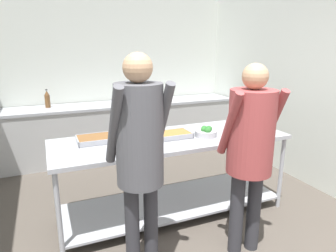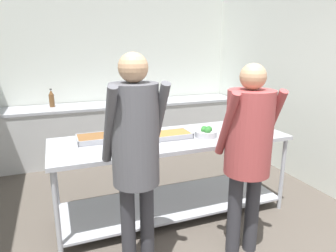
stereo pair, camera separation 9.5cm
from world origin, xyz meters
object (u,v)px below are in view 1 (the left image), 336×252
object	(u,v)px
serving_tray_vegetables	(98,139)
guest_serving_right	(140,146)
serving_tray_roast	(170,135)
broccoli_bowl	(206,132)
sauce_pan	(243,131)
guest_serving_left	(250,142)
plate_stack	(138,140)
water_bottle	(47,99)

from	to	relation	value
serving_tray_vegetables	guest_serving_right	xyz separation A→B (m)	(0.15, -0.95, 0.20)
serving_tray_roast	broccoli_bowl	xyz separation A→B (m)	(0.37, -0.11, 0.02)
sauce_pan	guest_serving_left	distance (m)	0.73
guest_serving_left	guest_serving_right	xyz separation A→B (m)	(-0.95, 0.06, 0.07)
plate_stack	serving_tray_roast	bearing A→B (deg)	7.37
water_bottle	serving_tray_roast	bearing A→B (deg)	-61.73
guest_serving_left	water_bottle	bearing A→B (deg)	116.88
broccoli_bowl	guest_serving_left	size ratio (longest dim) A/B	0.14
serving_tray_vegetables	plate_stack	bearing A→B (deg)	-29.64
guest_serving_right	water_bottle	distance (m)	2.99
serving_tray_vegetables	guest_serving_left	bearing A→B (deg)	-42.60
broccoli_bowl	sauce_pan	distance (m)	0.40
guest_serving_left	water_bottle	world-z (taller)	guest_serving_left
sauce_pan	plate_stack	bearing A→B (deg)	170.27
serving_tray_roast	water_bottle	bearing A→B (deg)	118.27
sauce_pan	water_bottle	distance (m)	3.04
plate_stack	guest_serving_left	distance (m)	1.09
broccoli_bowl	sauce_pan	world-z (taller)	broccoli_bowl
water_bottle	sauce_pan	bearing A→B (deg)	-51.45
serving_tray_roast	broccoli_bowl	distance (m)	0.38
guest_serving_left	guest_serving_right	distance (m)	0.95
plate_stack	guest_serving_left	xyz separation A→B (m)	(0.73, -0.80, 0.13)
sauce_pan	guest_serving_left	size ratio (longest dim) A/B	0.26
guest_serving_left	water_bottle	distance (m)	3.35
serving_tray_roast	sauce_pan	distance (m)	0.78
serving_tray_vegetables	broccoli_bowl	world-z (taller)	broccoli_bowl
sauce_pan	guest_serving_left	xyz separation A→B (m)	(-0.38, -0.61, 0.11)
serving_tray_vegetables	sauce_pan	size ratio (longest dim) A/B	0.93
guest_serving_left	sauce_pan	bearing A→B (deg)	58.17
water_bottle	guest_serving_left	bearing A→B (deg)	-63.12
sauce_pan	guest_serving_right	world-z (taller)	guest_serving_right
sauce_pan	broccoli_bowl	bearing A→B (deg)	161.09
plate_stack	broccoli_bowl	distance (m)	0.74
serving_tray_vegetables	guest_serving_right	world-z (taller)	guest_serving_right
guest_serving_right	sauce_pan	bearing A→B (deg)	22.71
guest_serving_right	plate_stack	bearing A→B (deg)	73.99
plate_stack	broccoli_bowl	size ratio (longest dim) A/B	1.02
plate_stack	guest_serving_right	size ratio (longest dim) A/B	0.14
sauce_pan	guest_serving_left	world-z (taller)	guest_serving_left
serving_tray_roast	guest_serving_left	world-z (taller)	guest_serving_left
plate_stack	broccoli_bowl	xyz separation A→B (m)	(0.74, -0.06, 0.01)
sauce_pan	guest_serving_left	bearing A→B (deg)	-121.83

